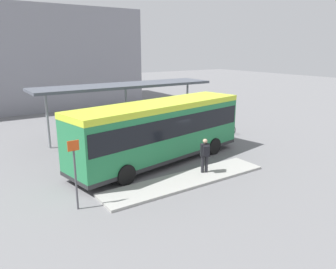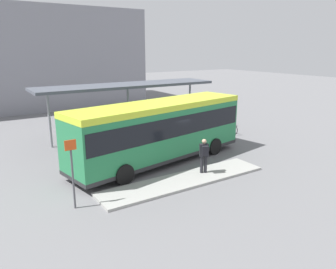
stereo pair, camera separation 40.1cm
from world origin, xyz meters
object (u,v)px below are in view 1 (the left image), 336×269
bicycle_blue (209,124)px  potted_planter_near_shelter (166,131)px  platform_sign (75,172)px  city_bus (160,128)px  pedestrian_waiting (205,154)px  bicycle_red (227,128)px  potted_planter_far_side (105,141)px  bicycle_yellow (218,126)px

bicycle_blue → potted_planter_near_shelter: size_ratio=1.34×
platform_sign → city_bus: bearing=26.4°
pedestrian_waiting → bicycle_red: pedestrian_waiting is taller
pedestrian_waiting → bicycle_blue: bearing=-18.4°
city_bus → potted_planter_near_shelter: size_ratio=8.03×
potted_planter_far_side → platform_sign: (-3.87, -6.23, 0.88)m
city_bus → bicycle_blue: (7.35, 4.33, -1.55)m
pedestrian_waiting → bicycle_blue: (6.55, 7.16, -0.72)m
city_bus → potted_planter_far_side: (-1.78, 3.42, -1.27)m
city_bus → bicycle_red: bearing=9.2°
city_bus → platform_sign: bearing=-163.7°
potted_planter_near_shelter → platform_sign: (-8.32, -6.26, 0.86)m
bicycle_red → potted_planter_far_side: 9.46m
platform_sign → bicycle_yellow: bearing=25.7°
bicycle_yellow → platform_sign: platform_sign is taller
platform_sign → bicycle_red: bearing=22.4°
city_bus → potted_planter_near_shelter: (2.67, 3.45, -1.24)m
pedestrian_waiting → potted_planter_far_side: 6.78m
bicycle_blue → potted_planter_far_side: 9.18m
city_bus → bicycle_yellow: 8.38m
potted_planter_near_shelter → bicycle_blue: bearing=10.6°
bicycle_yellow → city_bus: bearing=116.0°
potted_planter_near_shelter → bicycle_red: bearing=-8.8°
pedestrian_waiting → bicycle_yellow: pedestrian_waiting is taller
pedestrian_waiting → potted_planter_far_side: pedestrian_waiting is taller
bicycle_yellow → potted_planter_near_shelter: (-4.78, -0.05, 0.36)m
city_bus → bicycle_red: city_bus is taller
bicycle_yellow → potted_planter_near_shelter: bearing=91.4°
city_bus → bicycle_blue: size_ratio=6.00×
city_bus → pedestrian_waiting: city_bus is taller
bicycle_blue → platform_sign: platform_sign is taller
bicycle_yellow → potted_planter_near_shelter: size_ratio=1.16×
pedestrian_waiting → platform_sign: bearing=113.9°
bicycle_red → potted_planter_far_side: bearing=87.1°
pedestrian_waiting → potted_planter_near_shelter: (1.87, 6.29, -0.42)m
platform_sign → potted_planter_far_side: bearing=58.1°
bicycle_blue → platform_sign: 14.88m
city_bus → potted_planter_near_shelter: 4.54m
potted_planter_near_shelter → platform_sign: 10.45m
potted_planter_far_side → platform_sign: platform_sign is taller
bicycle_red → bicycle_blue: bearing=11.9°
city_bus → bicycle_yellow: bearing=15.1°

